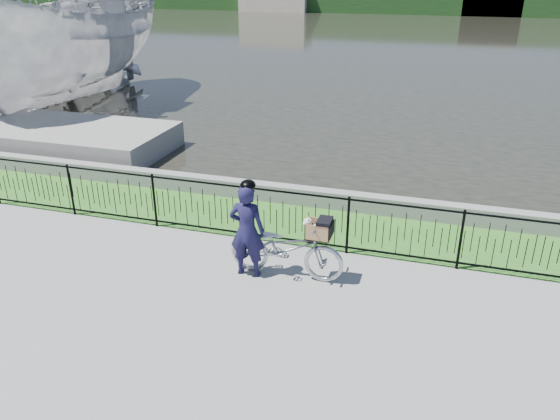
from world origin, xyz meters
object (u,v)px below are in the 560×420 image
(cyclist, at_px, (247,229))
(boat_near, at_px, (67,44))
(dock, at_px, (12,132))
(boat_far, at_px, (2,66))
(bicycle_rig, at_px, (287,248))

(cyclist, bearing_deg, boat_near, 137.36)
(cyclist, relative_size, boat_near, 0.15)
(dock, bearing_deg, boat_far, 132.76)
(dock, distance_m, boat_far, 7.32)
(bicycle_rig, relative_size, cyclist, 1.15)
(bicycle_rig, bearing_deg, dock, 153.77)
(cyclist, bearing_deg, dock, 151.49)
(boat_near, bearing_deg, dock, -77.86)
(boat_near, relative_size, boat_far, 0.94)
(boat_near, xyz_separation_m, boat_far, (-3.97, 0.87, -1.10))
(cyclist, height_order, boat_far, boat_far)
(dock, bearing_deg, bicycle_rig, -26.23)
(bicycle_rig, bearing_deg, cyclist, -167.23)
(cyclist, xyz_separation_m, boat_near, (-10.44, 9.62, 1.47))
(dock, height_order, boat_near, boat_near)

